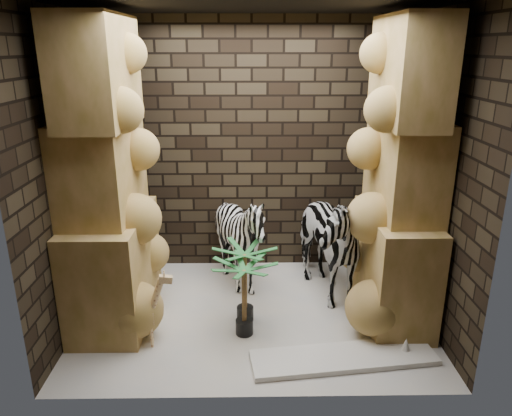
{
  "coord_description": "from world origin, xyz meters",
  "views": [
    {
      "loc": [
        -0.04,
        -4.39,
        2.66
      ],
      "look_at": [
        0.03,
        0.15,
        1.12
      ],
      "focal_mm": 33.63,
      "sensor_mm": 36.0,
      "label": 1
    }
  ],
  "objects_px": {
    "zebra_left": "(241,244)",
    "palm_front": "(245,284)",
    "palm_back": "(244,298)",
    "giraffe_toy": "(139,310)",
    "surfboard": "(344,358)",
    "zebra_right": "(320,231)"
  },
  "relations": [
    {
      "from": "zebra_right",
      "to": "giraffe_toy",
      "type": "relative_size",
      "value": 1.99
    },
    {
      "from": "zebra_left",
      "to": "giraffe_toy",
      "type": "relative_size",
      "value": 1.57
    },
    {
      "from": "giraffe_toy",
      "to": "palm_front",
      "type": "relative_size",
      "value": 0.92
    },
    {
      "from": "zebra_left",
      "to": "palm_front",
      "type": "height_order",
      "value": "zebra_left"
    },
    {
      "from": "zebra_right",
      "to": "giraffe_toy",
      "type": "bearing_deg",
      "value": -168.81
    },
    {
      "from": "giraffe_toy",
      "to": "palm_back",
      "type": "xyz_separation_m",
      "value": [
        0.96,
        0.19,
        0.01
      ]
    },
    {
      "from": "zebra_right",
      "to": "palm_back",
      "type": "height_order",
      "value": "zebra_right"
    },
    {
      "from": "giraffe_toy",
      "to": "zebra_right",
      "type": "bearing_deg",
      "value": 17.75
    },
    {
      "from": "zebra_right",
      "to": "giraffe_toy",
      "type": "height_order",
      "value": "zebra_right"
    },
    {
      "from": "zebra_left",
      "to": "palm_back",
      "type": "bearing_deg",
      "value": -65.14
    },
    {
      "from": "palm_back",
      "to": "giraffe_toy",
      "type": "bearing_deg",
      "value": -169.02
    },
    {
      "from": "zebra_left",
      "to": "palm_front",
      "type": "xyz_separation_m",
      "value": [
        0.05,
        -0.7,
        -0.13
      ]
    },
    {
      "from": "giraffe_toy",
      "to": "palm_front",
      "type": "distance_m",
      "value": 1.06
    },
    {
      "from": "zebra_right",
      "to": "zebra_left",
      "type": "relative_size",
      "value": 1.27
    },
    {
      "from": "zebra_right",
      "to": "palm_front",
      "type": "relative_size",
      "value": 1.83
    },
    {
      "from": "giraffe_toy",
      "to": "surfboard",
      "type": "xyz_separation_m",
      "value": [
        1.85,
        -0.25,
        -0.36
      ]
    },
    {
      "from": "zebra_right",
      "to": "palm_back",
      "type": "bearing_deg",
      "value": -153.58
    },
    {
      "from": "giraffe_toy",
      "to": "surfboard",
      "type": "height_order",
      "value": "giraffe_toy"
    },
    {
      "from": "zebra_right",
      "to": "zebra_left",
      "type": "height_order",
      "value": "zebra_right"
    },
    {
      "from": "giraffe_toy",
      "to": "zebra_left",
      "type": "bearing_deg",
      "value": 40.1
    },
    {
      "from": "palm_back",
      "to": "surfboard",
      "type": "xyz_separation_m",
      "value": [
        0.89,
        -0.43,
        -0.36
      ]
    },
    {
      "from": "zebra_right",
      "to": "palm_back",
      "type": "relative_size",
      "value": 1.94
    }
  ]
}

